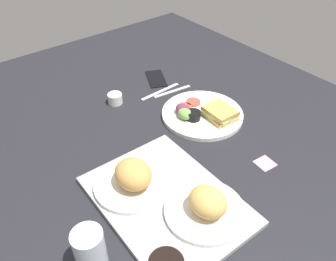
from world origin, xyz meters
TOP-DOWN VIEW (x-y plane):
  - ground_plane at (0.00, 0.00)cm, footprint 190.00×150.00cm
  - serving_tray at (-18.92, 20.36)cm, footprint 45.72×33.99cm
  - bread_plate_near at (-29.32, 15.37)cm, footprint 21.69×21.69cm
  - bread_plate_far at (-9.47, 25.12)cm, footprint 21.39×21.39cm
  - plate_with_salad at (4.01, -15.11)cm, footprint 30.12×30.12cm
  - drinking_glass at (-22.73, 45.60)cm, footprint 7.35×7.35cm
  - espresso_cup at (32.31, 5.09)cm, footprint 5.60×5.60cm
  - fork at (24.66, -17.52)cm, footprint 3.74×17.03cm
  - knife at (27.66, -13.52)cm, footprint 2.02×19.04cm
  - cell_phone at (36.94, -18.45)cm, footprint 16.10×12.72cm
  - sticky_note at (-26.27, -13.73)cm, footprint 6.13×6.13cm

SIDE VIEW (x-z plane):
  - ground_plane at x=0.00cm, z-range -3.00..0.00cm
  - sticky_note at x=-26.27cm, z-range 0.00..0.12cm
  - fork at x=24.66cm, z-range 0.00..0.50cm
  - knife at x=27.66cm, z-range 0.00..0.50cm
  - cell_phone at x=36.94cm, z-range 0.00..0.80cm
  - serving_tray at x=-18.92cm, z-range 0.00..1.60cm
  - plate_with_salad at x=4.01cm, z-range -1.06..4.34cm
  - espresso_cup at x=32.31cm, z-range 0.00..4.00cm
  - bread_plate_near at x=-29.32cm, z-range 0.22..8.89cm
  - bread_plate_far at x=-9.47cm, z-range 0.38..9.63cm
  - drinking_glass at x=-22.73cm, z-range 0.00..12.06cm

